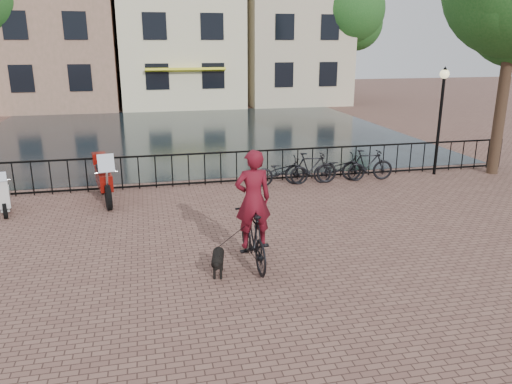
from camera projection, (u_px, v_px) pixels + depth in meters
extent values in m
plane|color=brown|center=(296.00, 313.00, 8.21)|extent=(100.00, 100.00, 0.00)
plane|color=black|center=(192.00, 133.00, 24.37)|extent=(20.00, 20.00, 0.00)
cube|color=black|center=(220.00, 153.00, 15.39)|extent=(20.00, 0.05, 0.05)
cube|color=black|center=(221.00, 181.00, 15.66)|extent=(20.00, 0.05, 0.05)
cube|color=#81644B|center=(56.00, 15.00, 32.92)|extent=(7.50, 9.00, 12.00)
cube|color=beige|center=(178.00, 24.00, 34.75)|extent=(8.00, 9.00, 11.00)
cube|color=yellow|center=(186.00, 70.00, 31.20)|extent=(5.00, 0.60, 0.15)
cube|color=beige|center=(288.00, 14.00, 36.21)|extent=(7.00, 9.00, 12.50)
cylinder|color=black|center=(503.00, 89.00, 16.16)|extent=(0.36, 0.36, 5.60)
cylinder|color=black|center=(347.00, 61.00, 35.09)|extent=(0.36, 0.36, 5.95)
sphere|color=#1A4E1A|center=(350.00, 10.00, 34.11)|extent=(4.76, 4.76, 4.76)
cylinder|color=black|center=(439.00, 127.00, 16.36)|extent=(0.10, 0.10, 3.20)
sphere|color=beige|center=(445.00, 74.00, 15.87)|extent=(0.30, 0.30, 0.30)
imported|color=black|center=(253.00, 236.00, 9.86)|extent=(0.63, 2.02, 1.20)
imported|color=#5E0E1A|center=(253.00, 190.00, 9.59)|extent=(0.88, 0.59, 2.35)
imported|color=black|center=(282.00, 171.00, 15.37)|extent=(1.72, 0.60, 0.90)
imported|color=black|center=(311.00, 168.00, 15.56)|extent=(1.69, 0.56, 1.00)
imported|color=black|center=(339.00, 168.00, 15.77)|extent=(1.72, 0.62, 0.90)
imported|color=black|center=(367.00, 165.00, 15.96)|extent=(1.71, 0.67, 1.00)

